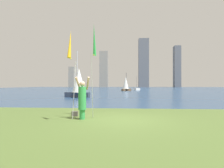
{
  "coord_description": "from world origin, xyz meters",
  "views": [
    {
      "loc": [
        0.1,
        -8.18,
        1.52
      ],
      "look_at": [
        -1.57,
        15.84,
        1.6
      ],
      "focal_mm": 30.31,
      "sensor_mm": 36.0,
      "label": 1
    }
  ],
  "objects_px": {
    "kite_flag_right": "(94,42)",
    "bag": "(75,114)",
    "person": "(82,98)",
    "sailboat_5": "(79,82)",
    "kite_flag_left": "(70,46)",
    "sailboat_4": "(137,89)",
    "sailboat_7": "(126,84)"
  },
  "relations": [
    {
      "from": "person",
      "to": "kite_flag_left",
      "type": "xyz_separation_m",
      "value": [
        -0.4,
        -0.47,
        2.19
      ]
    },
    {
      "from": "person",
      "to": "sailboat_5",
      "type": "height_order",
      "value": "sailboat_5"
    },
    {
      "from": "sailboat_5",
      "to": "kite_flag_right",
      "type": "bearing_deg",
      "value": -72.97
    },
    {
      "from": "sailboat_7",
      "to": "sailboat_5",
      "type": "bearing_deg",
      "value": -103.36
    },
    {
      "from": "sailboat_5",
      "to": "sailboat_7",
      "type": "relative_size",
      "value": 1.26
    },
    {
      "from": "person",
      "to": "bag",
      "type": "distance_m",
      "value": 1.23
    },
    {
      "from": "sailboat_5",
      "to": "sailboat_7",
      "type": "bearing_deg",
      "value": 76.64
    },
    {
      "from": "person",
      "to": "kite_flag_right",
      "type": "bearing_deg",
      "value": 47.05
    },
    {
      "from": "bag",
      "to": "sailboat_4",
      "type": "distance_m",
      "value": 42.72
    },
    {
      "from": "person",
      "to": "kite_flag_left",
      "type": "distance_m",
      "value": 2.28
    },
    {
      "from": "kite_flag_right",
      "to": "sailboat_7",
      "type": "relative_size",
      "value": 1.0
    },
    {
      "from": "sailboat_4",
      "to": "sailboat_5",
      "type": "distance_m",
      "value": 30.45
    },
    {
      "from": "kite_flag_right",
      "to": "sailboat_5",
      "type": "bearing_deg",
      "value": 107.03
    },
    {
      "from": "person",
      "to": "sailboat_4",
      "type": "relative_size",
      "value": 0.48
    },
    {
      "from": "kite_flag_right",
      "to": "bag",
      "type": "xyz_separation_m",
      "value": [
        -0.95,
        0.03,
        -3.45
      ]
    },
    {
      "from": "sailboat_5",
      "to": "sailboat_4",
      "type": "bearing_deg",
      "value": 73.4
    },
    {
      "from": "bag",
      "to": "sailboat_4",
      "type": "relative_size",
      "value": 0.07
    },
    {
      "from": "sailboat_7",
      "to": "kite_flag_left",
      "type": "bearing_deg",
      "value": -93.67
    },
    {
      "from": "bag",
      "to": "sailboat_7",
      "type": "distance_m",
      "value": 37.38
    },
    {
      "from": "sailboat_5",
      "to": "sailboat_7",
      "type": "distance_m",
      "value": 24.71
    },
    {
      "from": "sailboat_4",
      "to": "person",
      "type": "bearing_deg",
      "value": -96.66
    },
    {
      "from": "bag",
      "to": "person",
      "type": "bearing_deg",
      "value": -54.71
    },
    {
      "from": "kite_flag_left",
      "to": "sailboat_4",
      "type": "xyz_separation_m",
      "value": [
        5.44,
        43.59,
        -2.8
      ]
    },
    {
      "from": "sailboat_4",
      "to": "sailboat_5",
      "type": "relative_size",
      "value": 0.7
    },
    {
      "from": "kite_flag_right",
      "to": "bag",
      "type": "distance_m",
      "value": 3.58
    },
    {
      "from": "kite_flag_left",
      "to": "sailboat_5",
      "type": "xyz_separation_m",
      "value": [
        -3.24,
        14.45,
        -1.28
      ]
    },
    {
      "from": "sailboat_5",
      "to": "person",
      "type": "bearing_deg",
      "value": -75.36
    },
    {
      "from": "person",
      "to": "sailboat_5",
      "type": "relative_size",
      "value": 0.34
    },
    {
      "from": "kite_flag_left",
      "to": "sailboat_5",
      "type": "distance_m",
      "value": 14.86
    },
    {
      "from": "kite_flag_left",
      "to": "sailboat_4",
      "type": "distance_m",
      "value": 44.02
    },
    {
      "from": "bag",
      "to": "sailboat_7",
      "type": "bearing_deg",
      "value": 86.0
    },
    {
      "from": "kite_flag_right",
      "to": "sailboat_4",
      "type": "distance_m",
      "value": 42.76
    }
  ]
}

